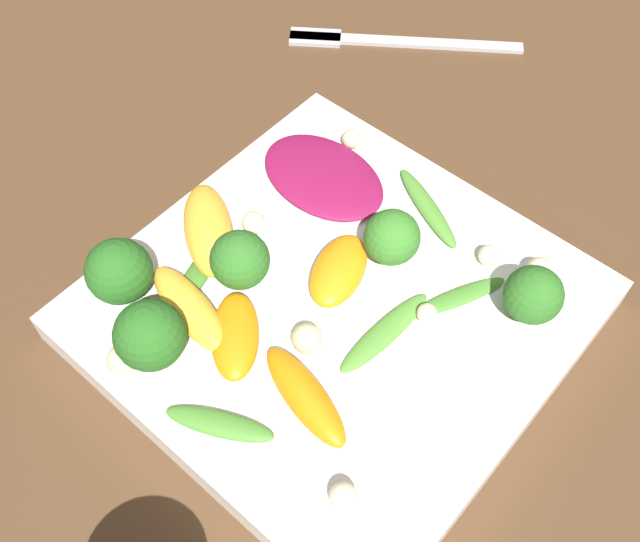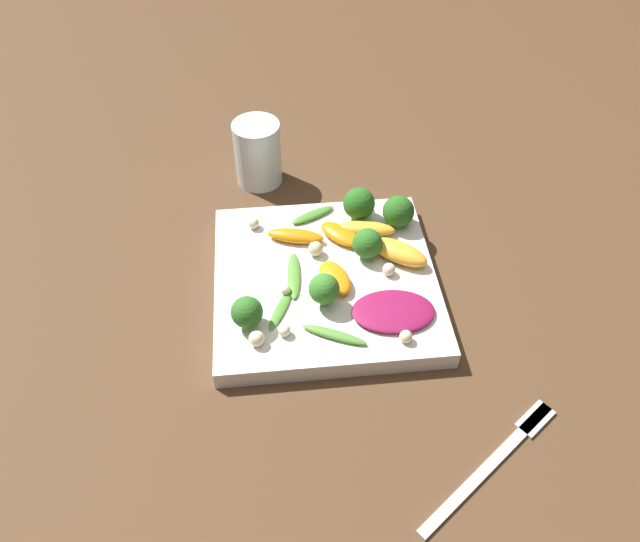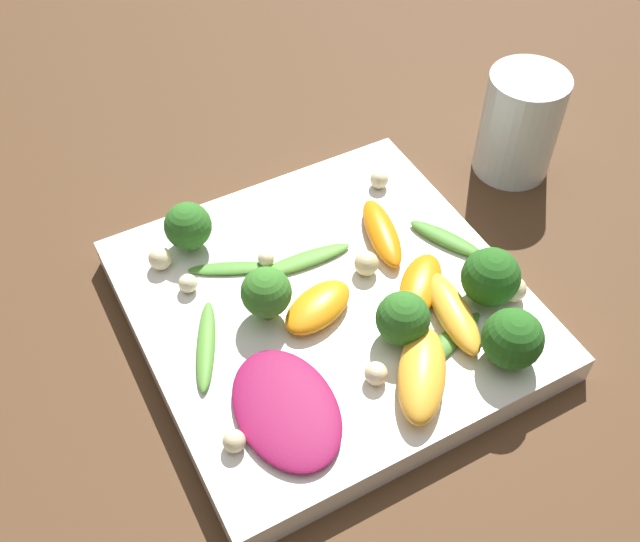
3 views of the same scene
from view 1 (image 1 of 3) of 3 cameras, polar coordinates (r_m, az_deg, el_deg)
ground_plane at (r=0.48m, az=1.22°, el=-3.77°), size 2.40×2.40×0.00m
plate at (r=0.47m, az=1.24°, el=-3.01°), size 0.26×0.26×0.02m
fork at (r=0.67m, az=4.52°, el=17.20°), size 0.13×0.17×0.01m
radicchio_leaf_0 at (r=0.52m, az=0.24°, el=7.23°), size 0.07×0.10×0.01m
orange_segment_0 at (r=0.42m, az=-1.14°, el=-9.50°), size 0.04×0.08×0.01m
orange_segment_1 at (r=0.48m, az=-8.51°, el=3.15°), size 0.07×0.08×0.02m
orange_segment_2 at (r=0.45m, az=-9.87°, el=-2.83°), size 0.04×0.08×0.02m
orange_segment_3 at (r=0.44m, az=-6.48°, el=-4.91°), size 0.06×0.06×0.01m
orange_segment_4 at (r=0.46m, az=1.42°, el=0.06°), size 0.06×0.05×0.02m
broccoli_floret_0 at (r=0.46m, az=15.94°, el=-1.80°), size 0.04×0.04×0.04m
broccoli_floret_1 at (r=0.46m, az=-6.12°, el=0.82°), size 0.04×0.04×0.04m
broccoli_floret_2 at (r=0.43m, az=-12.83°, el=-4.84°), size 0.04×0.04×0.04m
broccoli_floret_3 at (r=0.46m, az=5.51°, el=2.54°), size 0.04×0.04×0.04m
broccoli_floret_4 at (r=0.46m, az=-15.06°, el=-0.05°), size 0.04×0.04×0.04m
arugula_sprig_0 at (r=0.45m, az=5.03°, el=-4.61°), size 0.08×0.02×0.01m
arugula_sprig_1 at (r=0.51m, az=8.20°, el=4.83°), size 0.04×0.07×0.01m
arugula_sprig_2 at (r=0.42m, az=-7.66°, el=-11.47°), size 0.04×0.06×0.01m
arugula_sprig_3 at (r=0.47m, az=10.58°, el=-1.94°), size 0.06×0.04×0.00m
arugula_sprig_4 at (r=0.47m, az=-9.37°, el=-0.30°), size 0.09×0.04×0.01m
macadamia_nut_0 at (r=0.44m, az=-1.00°, el=-5.18°), size 0.02×0.02×0.02m
macadamia_nut_1 at (r=0.49m, az=-5.08°, el=3.68°), size 0.02×0.02×0.02m
macadamia_nut_2 at (r=0.54m, az=2.44°, el=10.03°), size 0.01×0.01×0.01m
macadamia_nut_3 at (r=0.48m, az=16.39°, el=0.02°), size 0.02×0.02×0.02m
macadamia_nut_4 at (r=0.48m, az=12.76°, el=1.16°), size 0.01×0.01×0.01m
macadamia_nut_5 at (r=0.45m, az=8.14°, el=-3.21°), size 0.01×0.01×0.01m
macadamia_nut_6 at (r=0.40m, az=1.78°, el=-16.79°), size 0.02×0.02×0.02m
macadamia_nut_7 at (r=0.44m, az=-14.82°, el=-6.57°), size 0.02×0.02×0.02m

